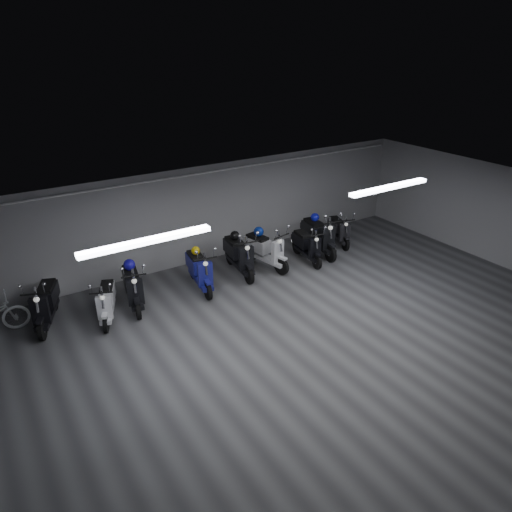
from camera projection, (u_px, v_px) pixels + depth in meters
floor at (310, 345)px, 10.03m from camera, size 14.00×10.00×0.01m
ceiling at (318, 222)px, 8.84m from camera, size 14.00×10.00×0.01m
back_wall at (202, 215)px, 13.26m from camera, size 14.00×0.01×2.80m
fluor_strip_left at (147, 241)px, 8.17m from camera, size 2.40×0.18×0.08m
fluor_strip_right at (389, 187)px, 11.09m from camera, size 2.40×0.18×0.08m
conduit at (201, 173)px, 12.68m from camera, size 13.60×0.05×0.05m
scooter_0 at (44, 298)px, 10.47m from camera, size 1.26×1.95×1.38m
scooter_2 at (106, 296)px, 10.69m from camera, size 1.11×1.72×1.22m
scooter_3 at (132, 281)px, 11.19m from camera, size 0.97×1.94×1.38m
scooter_4 at (199, 264)px, 11.99m from camera, size 0.88×1.92×1.38m
scooter_5 at (239, 249)px, 12.75m from camera, size 0.90×2.02×1.45m
scooter_6 at (265, 244)px, 13.11m from camera, size 1.01×1.98×1.41m
scooter_7 at (307, 241)px, 13.51m from camera, size 0.79×1.76×1.26m
scooter_8 at (319, 230)px, 13.96m from camera, size 0.95×2.09×1.50m
scooter_9 at (339, 226)px, 14.67m from camera, size 1.02×1.70×1.20m
helmet_0 at (129, 265)px, 11.28m from camera, size 0.28×0.28×0.28m
helmet_1 at (196, 251)px, 12.08m from camera, size 0.23×0.23×0.23m
helmet_2 at (235, 236)px, 12.84m from camera, size 0.26×0.26×0.26m
helmet_3 at (315, 217)px, 14.06m from camera, size 0.26×0.26×0.26m
helmet_4 at (259, 232)px, 13.14m from camera, size 0.28×0.28×0.28m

